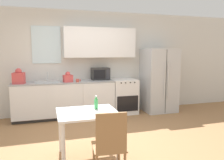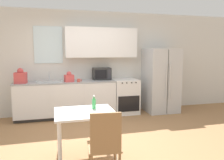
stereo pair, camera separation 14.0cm
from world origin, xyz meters
name	(u,v)px [view 1 (the left image)]	position (x,y,z in m)	size (l,w,h in m)	color
ground_plane	(100,139)	(0.00, 0.00, 0.00)	(12.00, 12.00, 0.00)	#9E7047
wall_back	(85,59)	(0.07, 1.90, 1.45)	(12.00, 0.38, 2.70)	silver
kitchen_counter	(65,99)	(-0.51, 1.60, 0.46)	(2.46, 0.63, 0.91)	#333333
oven_range	(124,96)	(1.04, 1.59, 0.45)	(0.65, 0.65, 0.91)	white
refrigerator	(159,80)	(2.04, 1.52, 0.86)	(0.85, 0.82, 1.72)	silver
kitchen_sink	(48,81)	(-0.91, 1.61, 0.92)	(0.57, 0.40, 0.24)	#B7BABC
microwave	(100,74)	(0.43, 1.73, 1.06)	(0.46, 0.32, 0.31)	#282828
coffee_mug	(78,80)	(-0.20, 1.40, 0.95)	(0.11, 0.08, 0.08)	#BF4C3F
grocery_bag_0	(68,78)	(-0.43, 1.50, 1.01)	(0.24, 0.22, 0.25)	#D14C4C
grocery_bag_1	(19,77)	(-1.54, 1.51, 1.06)	(0.28, 0.24, 0.36)	#D14C4C
dining_table	(87,119)	(-0.34, -0.66, 0.61)	(0.90, 0.78, 0.73)	white
dining_chair_near	(110,143)	(-0.20, -1.42, 0.54)	(0.44, 0.44, 0.93)	#997047
drink_bottle	(96,104)	(-0.18, -0.53, 0.82)	(0.06, 0.06, 0.22)	#3FB259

